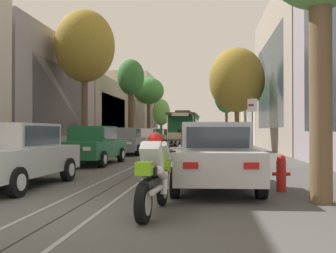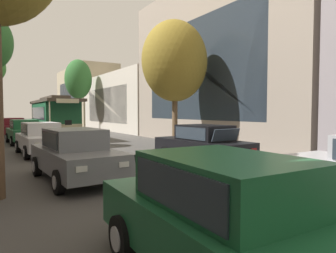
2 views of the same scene
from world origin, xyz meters
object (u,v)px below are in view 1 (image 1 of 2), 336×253
parked_car_black_mid_right (213,141)px  street_sign_post (252,124)px  parked_car_green_second_left (92,145)px  parked_car_maroon_sixth_left (163,136)px  parked_car_silver_near_left (13,155)px  street_tree_kerb_left_far (161,113)px  motorcycle_with_rider (154,175)px  pedestrian_on_left_pavement (113,136)px  parked_car_green_fifth_left (155,137)px  parked_car_white_fourth_left (144,139)px  parked_car_silver_second_right (211,145)px  parked_car_silver_near_right (214,156)px  cable_car_trolley (185,128)px  street_tree_kerb_right_mid (226,95)px  street_tree_kerb_left_second (85,47)px  fire_hydrant (281,173)px  street_tree_kerb_left_fourth (149,91)px  street_tree_kerb_right_second (237,80)px  parked_car_grey_mid_left (126,141)px  street_tree_kerb_left_mid (131,79)px

parked_car_black_mid_right → street_sign_post: size_ratio=1.67×
parked_car_green_second_left → street_sign_post: size_ratio=1.67×
parked_car_maroon_sixth_left → street_sign_post: 27.84m
parked_car_silver_near_left → parked_car_maroon_sixth_left: same height
street_tree_kerb_left_far → motorcycle_with_rider: bearing=-83.1°
parked_car_maroon_sixth_left → pedestrian_on_left_pavement: (-3.19, -9.08, 0.18)m
parked_car_green_fifth_left → pedestrian_on_left_pavement: pedestrian_on_left_pavement is taller
parked_car_white_fourth_left → parked_car_silver_second_right: (4.94, -12.86, 0.00)m
parked_car_silver_near_right → cable_car_trolley: size_ratio=0.48×
street_sign_post → cable_car_trolley: bearing=99.7°
parked_car_maroon_sixth_left → parked_car_green_fifth_left: bearing=-89.1°
parked_car_silver_near_left → parked_car_silver_near_right: bearing=2.7°
parked_car_silver_near_left → parked_car_white_fourth_left: size_ratio=1.00×
parked_car_green_second_left → street_tree_kerb_right_mid: size_ratio=0.55×
parked_car_black_mid_right → cable_car_trolley: cable_car_trolley is taller
parked_car_white_fourth_left → street_tree_kerb_right_mid: (6.96, 18.46, 4.94)m
parked_car_green_fifth_left → street_tree_kerb_left_second: street_tree_kerb_left_second is taller
street_tree_kerb_left_second → parked_car_white_fourth_left: bearing=73.6°
parked_car_maroon_sixth_left → fire_hydrant: (6.67, -32.54, -0.38)m
street_tree_kerb_left_fourth → street_tree_kerb_right_second: 19.67m
pedestrian_on_left_pavement → parked_car_grey_mid_left: bearing=-71.9°
parked_car_black_mid_right → street_tree_kerb_left_second: 9.15m
street_tree_kerb_right_mid → street_tree_kerb_left_second: bearing=-109.4°
street_tree_kerb_right_mid → fire_hydrant: bearing=-90.7°
street_tree_kerb_right_second → street_tree_kerb_right_mid: street_tree_kerb_right_mid is taller
parked_car_grey_mid_left → parked_car_maroon_sixth_left: size_ratio=1.01×
parked_car_green_fifth_left → parked_car_maroon_sixth_left: bearing=90.9°
parked_car_green_second_left → street_sign_post: (6.45, -1.09, 0.85)m
motorcycle_with_rider → fire_hydrant: size_ratio=2.37×
parked_car_grey_mid_left → motorcycle_with_rider: parked_car_grey_mid_left is taller
parked_car_maroon_sixth_left → street_tree_kerb_left_second: street_tree_kerb_left_second is taller
parked_car_maroon_sixth_left → street_sign_post: (6.63, -27.02, 0.85)m
cable_car_trolley → street_tree_kerb_left_fourth: bearing=125.0°
street_tree_kerb_right_second → fire_hydrant: bearing=-90.9°
street_tree_kerb_left_second → street_tree_kerb_left_far: size_ratio=1.37×
parked_car_green_second_left → street_sign_post: street_sign_post is taller
fire_hydrant → street_sign_post: street_sign_post is taller
parked_car_white_fourth_left → cable_car_trolley: cable_car_trolley is taller
parked_car_black_mid_right → parked_car_silver_near_left: bearing=-110.5°
street_tree_kerb_right_second → fire_hydrant: street_tree_kerb_right_second is taller
parked_car_green_second_left → parked_car_white_fourth_left: (-0.01, 13.18, 0.00)m
parked_car_black_mid_right → street_tree_kerb_right_second: size_ratio=0.61×
street_tree_kerb_left_mid → street_tree_kerb_left_fourth: 11.68m
parked_car_silver_second_right → pedestrian_on_left_pavement: (-8.29, 16.53, 0.18)m
street_tree_kerb_right_mid → street_sign_post: 32.98m
street_tree_kerb_left_mid → street_tree_kerb_right_mid: size_ratio=0.95×
parked_car_maroon_sixth_left → parked_car_black_mid_right: 19.76m
street_tree_kerb_left_far → pedestrian_on_left_pavement: 23.98m
parked_car_white_fourth_left → parked_car_silver_second_right: 13.77m
cable_car_trolley → pedestrian_on_left_pavement: 8.04m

